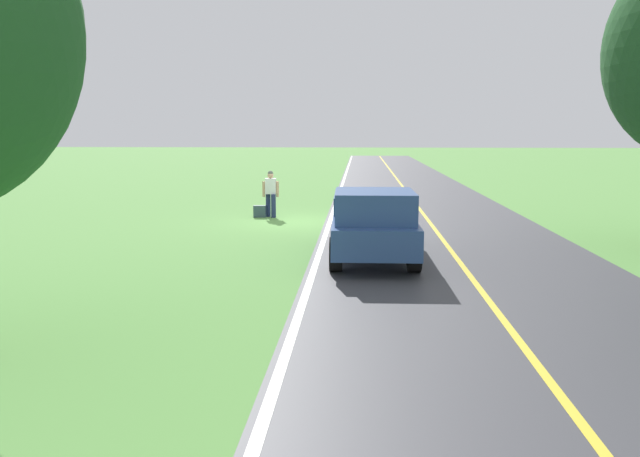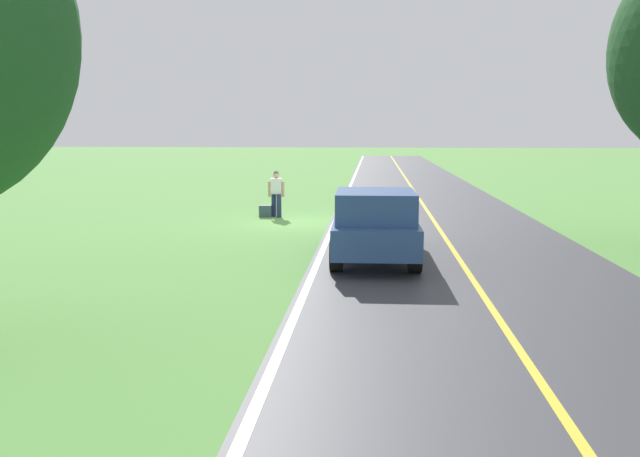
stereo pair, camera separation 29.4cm
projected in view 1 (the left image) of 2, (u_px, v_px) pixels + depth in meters
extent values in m
plane|color=#568E42|center=(294.00, 222.00, 22.42)|extent=(200.00, 200.00, 0.00)
cube|color=#3D3D42|center=(430.00, 223.00, 22.12)|extent=(7.46, 120.00, 0.00)
cube|color=silver|center=(330.00, 222.00, 22.34)|extent=(0.16, 117.60, 0.00)
cube|color=gold|center=(430.00, 223.00, 22.12)|extent=(0.14, 117.60, 0.00)
cylinder|color=navy|center=(273.00, 206.00, 23.45)|extent=(0.18, 0.18, 0.88)
cylinder|color=navy|center=(268.00, 205.00, 23.69)|extent=(0.18, 0.18, 0.88)
cube|color=white|center=(271.00, 186.00, 23.45)|extent=(0.41, 0.28, 0.58)
sphere|color=tan|center=(270.00, 175.00, 23.39)|extent=(0.23, 0.23, 0.23)
sphere|color=#4C564C|center=(270.00, 173.00, 23.38)|extent=(0.20, 0.20, 0.20)
cube|color=navy|center=(271.00, 185.00, 23.65)|extent=(0.33, 0.22, 0.44)
cylinder|color=tan|center=(278.00, 189.00, 23.45)|extent=(0.10, 0.10, 0.58)
cylinder|color=tan|center=(264.00, 189.00, 23.45)|extent=(0.10, 0.10, 0.58)
cube|color=#384C56|center=(260.00, 211.00, 23.56)|extent=(0.47, 0.22, 0.44)
cube|color=#2D4C84|center=(372.00, 228.00, 16.11)|extent=(2.10, 5.44, 0.70)
cube|color=#2D4C84|center=(375.00, 206.00, 14.83)|extent=(1.88, 2.19, 0.72)
cube|color=black|center=(375.00, 203.00, 14.82)|extent=(1.70, 1.33, 0.43)
cube|color=#2D4C84|center=(406.00, 201.00, 17.05)|extent=(0.16, 3.03, 0.45)
cube|color=#2D4C84|center=(337.00, 201.00, 17.13)|extent=(0.16, 3.03, 0.45)
cube|color=#2D4C84|center=(369.00, 195.00, 18.58)|extent=(1.84, 0.13, 0.45)
cylinder|color=black|center=(414.00, 255.00, 14.40)|extent=(0.31, 0.81, 0.80)
cylinder|color=black|center=(336.00, 254.00, 14.48)|extent=(0.31, 0.81, 0.80)
cylinder|color=black|center=(402.00, 232.00, 17.66)|extent=(0.31, 0.81, 0.80)
cylinder|color=black|center=(338.00, 232.00, 17.74)|extent=(0.31, 0.81, 0.80)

